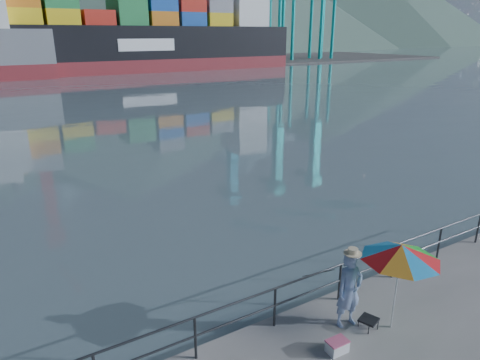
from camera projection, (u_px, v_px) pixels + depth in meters
name	position (u px, v px, depth m)	size (l,w,h in m)	color
far_dock	(51.00, 66.00, 88.02)	(200.00, 40.00, 0.40)	#514F4C
guardrail	(237.00, 321.00, 9.23)	(22.00, 0.06, 1.03)	#2D3033
container_stacks	(155.00, 50.00, 99.63)	(58.00, 8.40, 7.80)	orange
fisherman	(349.00, 290.00, 9.66)	(0.66, 0.43, 1.82)	#2F579C
beach_umbrella	(401.00, 252.00, 9.21)	(2.06, 2.06, 2.12)	white
folding_stool	(368.00, 323.00, 9.77)	(0.48, 0.48, 0.25)	black
cooler_bag	(337.00, 347.00, 9.04)	(0.44, 0.29, 0.25)	silver
fishing_rod	(315.00, 305.00, 10.64)	(0.02, 0.02, 2.04)	black
container_ship	(146.00, 36.00, 77.54)	(59.71, 9.95, 18.10)	maroon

